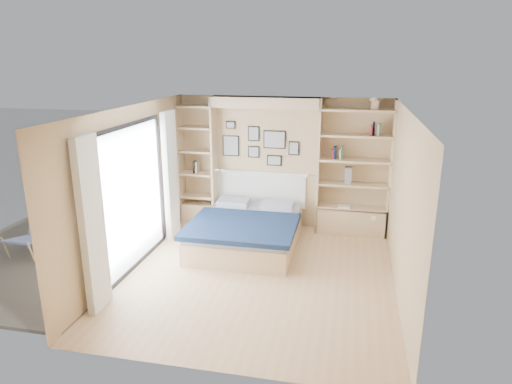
# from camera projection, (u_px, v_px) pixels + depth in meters

# --- Properties ---
(ground) EXTENTS (4.50, 4.50, 0.00)m
(ground) POSITION_uv_depth(u_px,v_px,m) (259.00, 276.00, 6.92)
(ground) COLOR tan
(ground) RESTS_ON ground
(room_shell) EXTENTS (4.50, 4.50, 4.50)m
(room_shell) POSITION_uv_depth(u_px,v_px,m) (254.00, 180.00, 8.12)
(room_shell) COLOR tan
(room_shell) RESTS_ON ground
(bed) EXTENTS (1.79, 2.25, 1.07)m
(bed) POSITION_uv_depth(u_px,v_px,m) (247.00, 230.00, 7.97)
(bed) COLOR tan
(bed) RESTS_ON ground
(photo_gallery) EXTENTS (1.48, 0.02, 0.82)m
(photo_gallery) POSITION_uv_depth(u_px,v_px,m) (259.00, 144.00, 8.64)
(photo_gallery) COLOR black
(photo_gallery) RESTS_ON ground
(reading_lamps) EXTENTS (1.92, 0.12, 0.15)m
(reading_lamps) POSITION_uv_depth(u_px,v_px,m) (264.00, 173.00, 8.55)
(reading_lamps) COLOR silver
(reading_lamps) RESTS_ON ground
(shelf_decor) EXTENTS (3.46, 0.23, 2.03)m
(shelf_decor) POSITION_uv_depth(u_px,v_px,m) (342.00, 144.00, 8.16)
(shelf_decor) COLOR #A62314
(shelf_decor) RESTS_ON ground
(deck) EXTENTS (3.20, 4.00, 0.05)m
(deck) POSITION_uv_depth(u_px,v_px,m) (48.00, 255.00, 7.63)
(deck) COLOR #675B4C
(deck) RESTS_ON ground
(deck_chair) EXTENTS (0.55, 0.88, 0.86)m
(deck_chair) POSITION_uv_depth(u_px,v_px,m) (35.00, 229.00, 7.65)
(deck_chair) COLOR tan
(deck_chair) RESTS_ON ground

